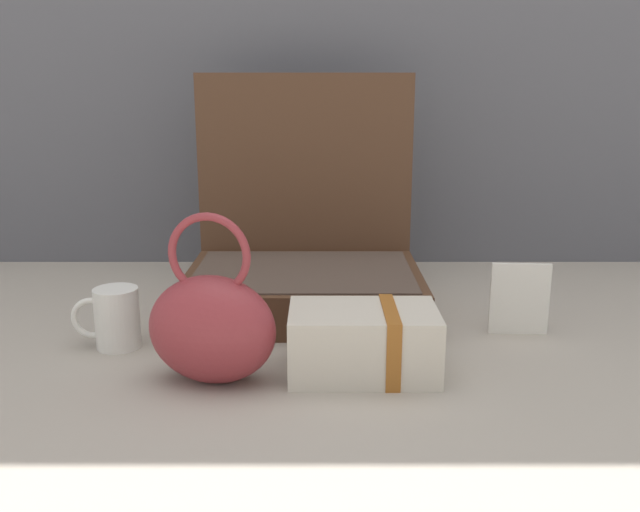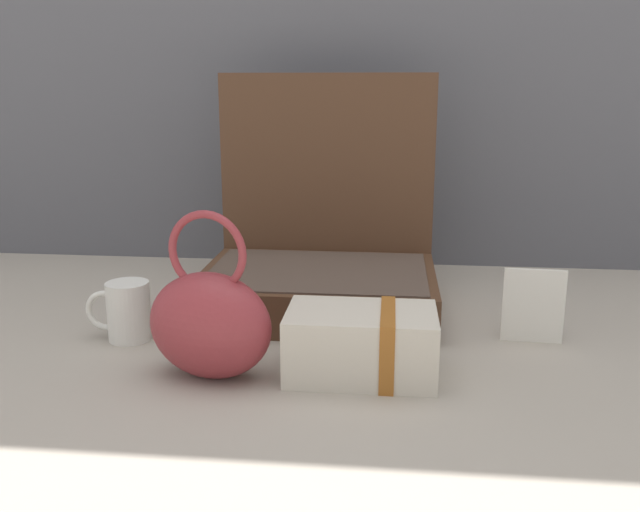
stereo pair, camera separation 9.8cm
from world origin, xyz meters
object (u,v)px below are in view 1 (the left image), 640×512
(cream_toiletry_bag, at_px, (367,342))
(info_card_left, at_px, (521,299))
(open_suitcase, at_px, (306,257))
(coffee_mug, at_px, (117,318))
(teal_pouch_handbag, at_px, (213,326))

(cream_toiletry_bag, bearing_deg, info_card_left, 30.83)
(open_suitcase, distance_m, info_card_left, 0.39)
(coffee_mug, relative_size, info_card_left, 0.89)
(teal_pouch_handbag, xyz_separation_m, coffee_mug, (-0.17, 0.13, -0.03))
(coffee_mug, xyz_separation_m, info_card_left, (0.64, 0.06, 0.01))
(cream_toiletry_bag, xyz_separation_m, coffee_mug, (-0.38, 0.10, 0.00))
(teal_pouch_handbag, distance_m, info_card_left, 0.51)
(teal_pouch_handbag, xyz_separation_m, cream_toiletry_bag, (0.21, 0.03, -0.03))
(info_card_left, bearing_deg, coffee_mug, -171.81)
(cream_toiletry_bag, bearing_deg, teal_pouch_handbag, -172.27)
(teal_pouch_handbag, bearing_deg, open_suitcase, 71.21)
(cream_toiletry_bag, bearing_deg, open_suitcase, 106.46)
(coffee_mug, height_order, info_card_left, info_card_left)
(open_suitcase, distance_m, teal_pouch_handbag, 0.36)
(open_suitcase, xyz_separation_m, info_card_left, (0.35, -0.16, -0.03))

